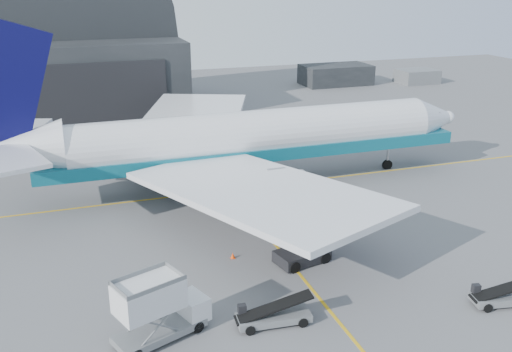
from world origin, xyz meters
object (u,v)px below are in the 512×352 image
object	(u,v)px
catering_truck	(158,309)
belt_loader_a	(273,316)
pushback_tug	(303,253)
airliner	(237,139)
belt_loader_b	(505,296)

from	to	relation	value
catering_truck	belt_loader_a	size ratio (longest dim) A/B	1.25
pushback_tug	belt_loader_a	bearing A→B (deg)	-138.83
belt_loader_a	airliner	bearing A→B (deg)	82.74
belt_loader_a	belt_loader_b	bearing A→B (deg)	-5.64
pushback_tug	belt_loader_a	distance (m)	9.07
belt_loader_b	catering_truck	bearing A→B (deg)	-178.64
airliner	pushback_tug	world-z (taller)	airliner
airliner	catering_truck	xyz separation A→B (m)	(-12.72, -24.61, -3.18)
airliner	catering_truck	bearing A→B (deg)	-117.34
airliner	belt_loader_a	size ratio (longest dim) A/B	10.28
airliner	belt_loader_a	bearing A→B (deg)	-101.87
pushback_tug	belt_loader_b	xyz separation A→B (m)	(10.92, -10.28, -0.14)
belt_loader_a	belt_loader_b	xyz separation A→B (m)	(16.24, -2.94, -0.01)
belt_loader_a	belt_loader_b	distance (m)	16.50
catering_truck	belt_loader_b	size ratio (longest dim) A/B	1.27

